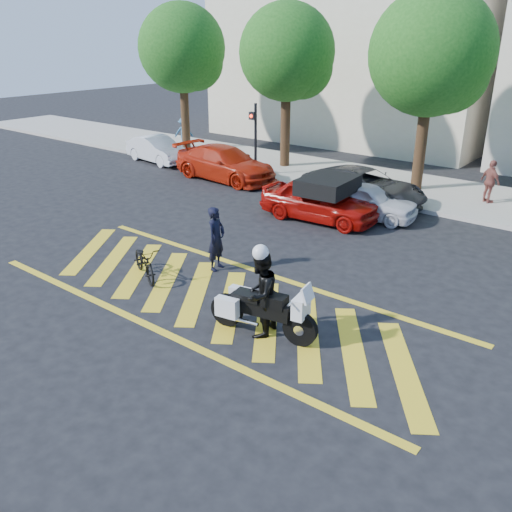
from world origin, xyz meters
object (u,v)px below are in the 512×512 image
Objects in this scene: officer_bike at (216,239)px; bicycle at (145,262)px; parked_mid_left at (364,187)px; officer_moto at (260,294)px; police_motorcycle at (261,309)px; parked_left at (225,163)px; red_convertible at (320,200)px; parked_far_left at (158,149)px; parked_mid_right at (365,200)px.

bicycle is at bearing 134.01° from officer_bike.
officer_bike is 7.86m from parked_mid_left.
bicycle is at bearing -105.84° from officer_moto.
parked_left is (-9.24, 9.34, 0.12)m from police_motorcycle.
officer_bike is at bearing 176.51° from red_convertible.
red_convertible is at bearing -95.64° from parked_far_left.
officer_bike reaches higher than parked_mid_left.
officer_bike is 1.03× the size of bicycle.
officer_moto reaches higher than bicycle.
police_motorcycle is at bearing -134.03° from officer_bike.
officer_moto reaches higher than police_motorcycle.
parked_far_left is 0.80× the size of parked_mid_left.
bicycle is 0.41× the size of red_convertible.
red_convertible is 6.49m from parked_left.
police_motorcycle is 8.68m from parked_mid_right.
officer_moto is at bearing -160.80° from red_convertible.
parked_far_left is (-14.07, 9.83, -0.32)m from officer_moto.
parked_mid_left is at bearing -12.82° from officer_bike.
officer_moto is at bearing -117.21° from parked_far_left.
red_convertible reaches higher than bicycle.
parked_mid_left is at bearing -82.27° from parked_far_left.
red_convertible is at bearing -179.60° from parked_mid_left.
officer_bike reaches higher than parked_mid_right.
officer_moto reaches higher than red_convertible.
bicycle is 6.91m from red_convertible.
parked_mid_left is at bearing -10.02° from red_convertible.
red_convertible reaches higher than parked_mid_left.
officer_moto is (3.04, -1.98, 0.07)m from officer_bike.
parked_far_left is at bearing 86.83° from parked_left.
bicycle is 8.32m from parked_mid_right.
bicycle is at bearing 167.20° from red_convertible.
parked_far_left is (-14.09, 9.84, 0.03)m from police_motorcycle.
bicycle is 4.20m from officer_moto.
parked_left is at bearing -88.09° from parked_far_left.
parked_far_left is 4.88m from parked_left.
parked_mid_left is (0.28, 2.61, -0.04)m from red_convertible.
police_motorcycle is 7.86m from red_convertible.
red_convertible reaches higher than parked_far_left.
officer_bike is 0.46× the size of parked_far_left.
officer_bike is 3.66m from police_motorcycle.
parked_mid_left reaches higher than bicycle.
parked_mid_left is at bearing -82.95° from parked_left.
officer_moto is 0.40× the size of parked_mid_left.
parked_far_left is (-10.99, 2.61, -0.07)m from red_convertible.
bicycle is at bearing 157.21° from parked_mid_right.
red_convertible reaches higher than parked_mid_right.
red_convertible is 1.08× the size of parked_far_left.
officer_moto is 0.38× the size of parked_left.
parked_left is at bearing 28.95° from officer_bike.
police_motorcycle is at bearing 56.94° from officer_moto.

